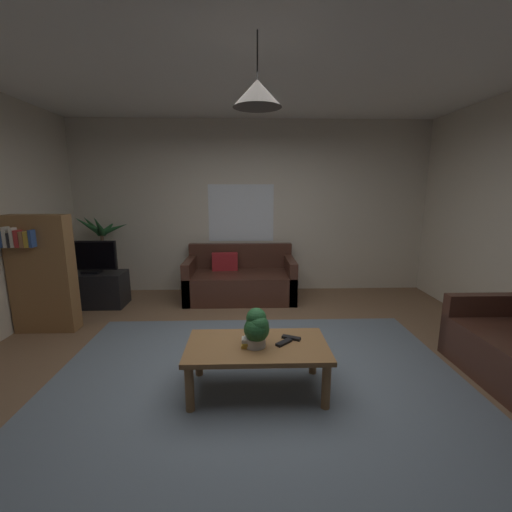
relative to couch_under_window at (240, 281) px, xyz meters
The scene contains 18 objects.
floor 2.17m from the couch_under_window, 84.88° to the right, with size 5.74×5.24×0.02m, color brown.
rug 2.37m from the couch_under_window, 85.32° to the right, with size 3.73×2.88×0.01m, color slate.
wall_back 1.23m from the couch_under_window, 69.36° to the left, with size 5.86×0.06×2.76m, color beige.
ceiling 3.30m from the couch_under_window, 84.88° to the right, with size 5.74×5.24×0.02m, color white.
window_pane 1.13m from the couch_under_window, 87.97° to the left, with size 1.06×0.01×0.92m, color white.
couch_under_window is the anchor object (origin of this frame).
coffee_table 2.44m from the couch_under_window, 85.70° to the right, with size 1.17×0.63×0.42m.
book_on_table_0 2.48m from the couch_under_window, 87.32° to the right, with size 0.12×0.10×0.02m, color gold.
book_on_table_1 2.49m from the couch_under_window, 87.02° to the right, with size 0.13×0.10×0.02m, color gold.
book_on_table_2 2.49m from the couch_under_window, 87.26° to the right, with size 0.12×0.08×0.03m, color beige.
remote_on_table_0 2.47m from the couch_under_window, 80.50° to the right, with size 0.05×0.16×0.02m, color black.
remote_on_table_1 2.40m from the couch_under_window, 78.44° to the right, with size 0.05×0.16×0.02m, color black.
potted_plant_on_table 2.50m from the couch_under_window, 85.87° to the right, with size 0.21×0.22×0.32m.
tv_stand 2.15m from the couch_under_window, behind, with size 0.90×0.44×0.50m, color black.
tv 2.20m from the couch_under_window, behind, with size 0.74×0.16×0.47m.
potted_palm_corner 2.21m from the couch_under_window, behind, with size 0.83×0.77×1.34m.
bookshelf_corner 2.61m from the couch_under_window, 154.12° to the right, with size 0.70×0.31×1.40m.
pendant_lamp 3.21m from the couch_under_window, 85.70° to the right, with size 0.36×0.36×0.50m.
Camera 1 is at (-0.10, -2.84, 1.69)m, focal length 23.26 mm.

